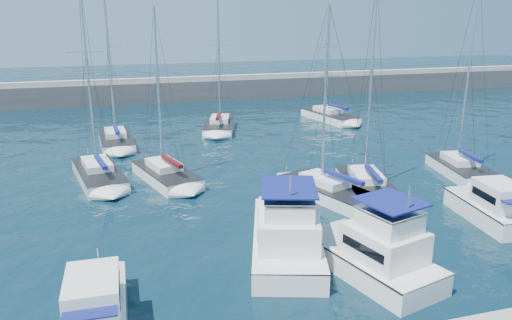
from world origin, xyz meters
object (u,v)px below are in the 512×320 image
object	(u,v)px
sailboat_mid_a	(99,174)
sailboat_mid_b	(166,175)
sailboat_mid_e	(461,168)
sailboat_mid_c	(329,191)
motor_yacht_port_outer	(96,310)
sailboat_back_c	(330,116)
sailboat_back_a	(116,141)
sailboat_back_b	(220,126)
motor_yacht_stbd_inner	(375,255)
sailboat_mid_d	(367,186)
motor_yacht_stbd_outer	(492,208)
motor_yacht_port_inner	(287,235)

from	to	relation	value
sailboat_mid_a	sailboat_mid_b	size ratio (longest dim) A/B	1.18
sailboat_mid_a	sailboat_mid_e	xyz separation A→B (m)	(28.65, -6.76, 0.02)
sailboat_mid_c	motor_yacht_port_outer	bearing A→B (deg)	-163.15
sailboat_mid_a	sailboat_mid_b	world-z (taller)	sailboat_mid_a
sailboat_mid_b	sailboat_back_c	xyz separation A→B (m)	(22.18, 18.00, -0.00)
motor_yacht_port_outer	sailboat_back_c	distance (m)	45.72
sailboat_back_a	sailboat_back_b	world-z (taller)	sailboat_back_a
motor_yacht_stbd_inner	sailboat_mid_e	bearing A→B (deg)	24.96
sailboat_back_b	sailboat_mid_d	bearing A→B (deg)	-58.66
motor_yacht_stbd_outer	motor_yacht_stbd_inner	bearing A→B (deg)	-153.23
sailboat_mid_d	sailboat_back_a	size ratio (longest dim) A/B	0.98
sailboat_back_a	sailboat_mid_e	bearing A→B (deg)	-36.54
sailboat_mid_a	sailboat_mid_c	size ratio (longest dim) A/B	1.17
motor_yacht_stbd_inner	sailboat_mid_c	xyz separation A→B (m)	(2.32, 10.79, -0.62)
motor_yacht_port_outer	sailboat_back_a	xyz separation A→B (m)	(1.36, 31.24, -0.41)
motor_yacht_port_outer	motor_yacht_stbd_inner	bearing A→B (deg)	5.02
sailboat_mid_b	sailboat_mid_c	bearing A→B (deg)	-49.47
sailboat_mid_b	sailboat_mid_d	size ratio (longest dim) A/B	0.90
motor_yacht_port_inner	sailboat_mid_b	world-z (taller)	sailboat_mid_b
sailboat_mid_d	sailboat_back_c	xyz separation A→B (m)	(8.21, 24.91, -0.01)
motor_yacht_stbd_outer	sailboat_back_b	bearing A→B (deg)	116.53
motor_yacht_stbd_outer	sailboat_mid_d	world-z (taller)	sailboat_mid_d
motor_yacht_stbd_inner	sailboat_back_a	distance (m)	32.66
sailboat_back_a	sailboat_mid_c	bearing A→B (deg)	-57.09
motor_yacht_port_outer	sailboat_mid_d	distance (m)	22.36
sailboat_mid_b	sailboat_back_b	xyz separation A→B (m)	(7.81, 16.27, 0.01)
sailboat_mid_a	sailboat_mid_e	bearing A→B (deg)	-24.05
motor_yacht_port_inner	sailboat_back_b	distance (m)	30.84
motor_yacht_stbd_outer	sailboat_back_a	bearing A→B (deg)	136.78
sailboat_mid_b	sailboat_mid_e	xyz separation A→B (m)	(23.51, -5.15, 0.04)
sailboat_mid_d	sailboat_back_a	bearing A→B (deg)	145.48
motor_yacht_stbd_inner	sailboat_mid_a	distance (m)	23.78
sailboat_mid_d	sailboat_back_b	world-z (taller)	sailboat_mid_d
motor_yacht_stbd_inner	sailboat_mid_b	size ratio (longest dim) A/B	0.60
sailboat_mid_e	sailboat_back_c	distance (m)	23.20
sailboat_mid_c	sailboat_mid_b	bearing A→B (deg)	127.08
sailboat_mid_a	sailboat_mid_b	bearing A→B (deg)	-28.15
sailboat_mid_c	sailboat_back_a	distance (m)	24.29
motor_yacht_stbd_outer	sailboat_mid_d	size ratio (longest dim) A/B	0.44
sailboat_back_b	sailboat_back_c	size ratio (longest dim) A/B	1.07
sailboat_mid_a	sailboat_mid_b	xyz separation A→B (m)	(5.14, -1.61, -0.02)
sailboat_mid_b	motor_yacht_stbd_inner	bearing A→B (deg)	-80.84
motor_yacht_stbd_inner	sailboat_back_c	size ratio (longest dim) A/B	0.58
motor_yacht_port_outer	sailboat_mid_e	distance (m)	31.57
sailboat_back_b	motor_yacht_stbd_outer	bearing A→B (deg)	-53.22
sailboat_mid_c	sailboat_mid_e	bearing A→B (deg)	-11.11
sailboat_back_b	sailboat_back_c	world-z (taller)	sailboat_back_b
motor_yacht_stbd_inner	sailboat_mid_c	distance (m)	11.06
motor_yacht_stbd_inner	sailboat_mid_a	size ratio (longest dim) A/B	0.51
sailboat_mid_d	sailboat_mid_e	bearing A→B (deg)	23.62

